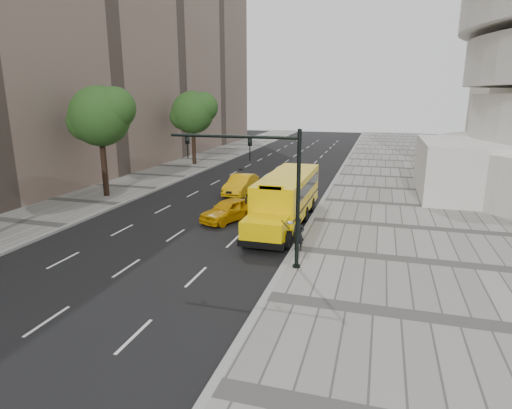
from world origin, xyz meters
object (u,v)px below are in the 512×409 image
(taxi_near, at_px, (229,210))
(taxi_far, at_px, (241,184))
(tree_c, at_px, (193,112))
(tree_b, at_px, (101,116))
(traffic_signal, at_px, (267,181))
(pedestrian, at_px, (298,234))
(school_bus, at_px, (287,195))

(taxi_near, height_order, taxi_far, taxi_far)
(tree_c, bearing_deg, tree_b, -90.01)
(taxi_near, height_order, traffic_signal, traffic_signal)
(tree_c, distance_m, taxi_far, 16.60)
(tree_c, relative_size, taxi_far, 1.75)
(tree_b, distance_m, taxi_far, 11.87)
(tree_b, relative_size, pedestrian, 5.14)
(school_bus, distance_m, pedestrian, 5.51)
(tree_c, relative_size, traffic_signal, 1.29)
(pedestrian, bearing_deg, school_bus, 111.39)
(taxi_near, bearing_deg, taxi_far, 126.43)
(taxi_near, bearing_deg, traffic_signal, -33.56)
(tree_c, relative_size, taxi_near, 1.98)
(taxi_near, xyz_separation_m, traffic_signal, (4.27, -6.68, 3.38))
(school_bus, xyz_separation_m, taxi_near, (-3.58, -0.76, -1.05))
(pedestrian, xyz_separation_m, traffic_signal, (-1.05, -2.28, 3.11))
(tree_c, bearing_deg, pedestrian, -55.67)
(tree_b, relative_size, traffic_signal, 1.33)
(tree_c, xyz_separation_m, school_bus, (14.91, -19.22, -4.21))
(tree_c, height_order, traffic_signal, tree_c)
(traffic_signal, bearing_deg, tree_c, 120.33)
(pedestrian, bearing_deg, taxi_near, 143.11)
(tree_b, distance_m, school_bus, 15.81)
(school_bus, relative_size, taxi_near, 2.77)
(tree_c, distance_m, traffic_signal, 30.95)
(tree_c, distance_m, school_bus, 24.69)
(taxi_far, height_order, traffic_signal, traffic_signal)
(taxi_far, bearing_deg, school_bus, -51.39)
(school_bus, bearing_deg, taxi_far, 127.85)
(school_bus, bearing_deg, tree_b, 170.04)
(tree_b, height_order, traffic_signal, tree_b)
(taxi_near, bearing_deg, tree_b, -172.72)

